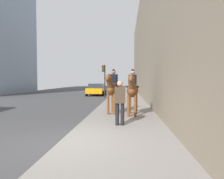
% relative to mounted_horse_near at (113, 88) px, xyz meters
% --- Properties ---
extents(sidewalk_slab, '(120.00, 3.38, 0.12)m').
position_rel_mounted_horse_near_xyz_m(sidewalk_slab, '(-4.85, -0.52, -1.36)').
color(sidewalk_slab, gray).
rests_on(sidewalk_slab, ground).
extents(mounted_horse_near, '(2.14, 0.82, 2.32)m').
position_rel_mounted_horse_near_xyz_m(mounted_horse_near, '(0.00, 0.00, 0.00)').
color(mounted_horse_near, brown).
rests_on(mounted_horse_near, sidewalk_slab).
extents(mounted_horse_far, '(2.15, 0.70, 2.28)m').
position_rel_mounted_horse_near_xyz_m(mounted_horse_far, '(-0.50, -0.98, -0.03)').
color(mounted_horse_far, brown).
rests_on(mounted_horse_far, sidewalk_slab).
extents(pedestrian_greeting, '(0.29, 0.42, 1.70)m').
position_rel_mounted_horse_near_xyz_m(pedestrian_greeting, '(-2.74, -0.45, -0.32)').
color(pedestrian_greeting, black).
rests_on(pedestrian_greeting, sidewalk_slab).
extents(car_near_lane, '(3.92, 2.13, 1.44)m').
position_rel_mounted_horse_near_xyz_m(car_near_lane, '(14.00, 2.99, -0.66)').
color(car_near_lane, orange).
rests_on(car_near_lane, ground).
extents(traffic_light_near_curb, '(0.20, 0.44, 3.48)m').
position_rel_mounted_horse_near_xyz_m(traffic_light_near_curb, '(11.10, 1.73, 0.93)').
color(traffic_light_near_curb, black).
rests_on(traffic_light_near_curb, ground).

